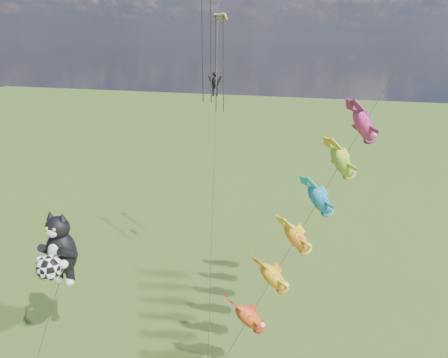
% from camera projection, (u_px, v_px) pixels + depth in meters
% --- Properties ---
extents(cat_kite_rig, '(2.62, 4.09, 10.71)m').
position_uv_depth(cat_kite_rig, '(58.00, 252.00, 27.96)').
color(cat_kite_rig, brown).
rests_on(cat_kite_rig, ground).
extents(fish_windsock_rig, '(9.70, 12.82, 18.93)m').
position_uv_depth(fish_windsock_rig, '(308.00, 219.00, 26.50)').
color(fish_windsock_rig, brown).
rests_on(fish_windsock_rig, ground).
extents(parafoil_rig, '(5.38, 16.87, 27.92)m').
position_uv_depth(parafoil_rig, '(215.00, 73.00, 31.98)').
color(parafoil_rig, brown).
rests_on(parafoil_rig, ground).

